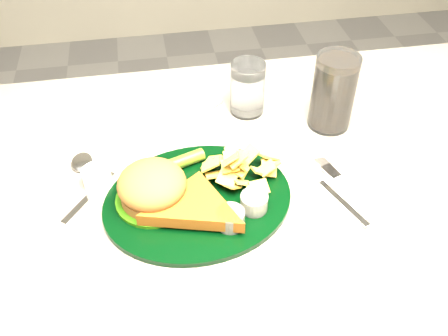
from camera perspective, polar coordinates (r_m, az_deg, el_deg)
The scene contains 8 objects.
table at distance 1.10m, azimuth 0.56°, elevation -16.98°, with size 1.20×0.80×0.75m, color gray, non-canonical shape.
dinner_plate at distance 0.77m, azimuth -3.07°, elevation -2.17°, with size 0.30×0.25×0.07m, color black, non-canonical shape.
water_glass at distance 0.94m, azimuth 2.70°, elevation 9.09°, with size 0.07×0.07×0.10m, color silver.
cola_glass at distance 0.92m, azimuth 12.39°, elevation 8.45°, with size 0.08×0.08×0.14m, color black.
fork_napkin at distance 0.81m, azimuth 13.26°, elevation -3.47°, with size 0.11×0.14×0.01m, color silver, non-canonical shape.
spoon at distance 0.82m, azimuth -15.21°, elevation -3.08°, with size 0.05×0.17×0.01m, color white, non-canonical shape.
ramekin at distance 0.83m, azimuth -14.31°, elevation -1.03°, with size 0.05×0.05×0.03m, color white.
wrapped_straw at distance 0.93m, azimuth -4.75°, elevation 4.95°, with size 0.21×0.07×0.01m, color silver, non-canonical shape.
Camera 1 is at (-0.11, -0.54, 1.32)m, focal length 40.00 mm.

